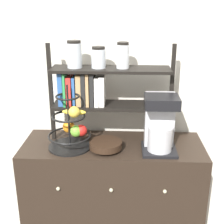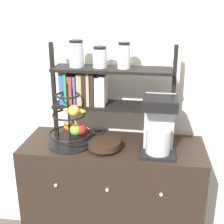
# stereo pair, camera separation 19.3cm
# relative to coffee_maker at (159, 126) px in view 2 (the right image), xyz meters

# --- Properties ---
(wall_back) EXTENTS (7.00, 0.05, 2.60)m
(wall_back) POSITION_rel_coffee_maker_xyz_m (-0.29, 0.32, 0.24)
(wall_back) COLOR silver
(wall_back) RESTS_ON ground_plane
(sideboard) EXTENTS (1.16, 0.45, 0.89)m
(sideboard) POSITION_rel_coffee_maker_xyz_m (-0.29, 0.06, -0.62)
(sideboard) COLOR black
(sideboard) RESTS_ON ground_plane
(coffee_maker) EXTENTS (0.21, 0.21, 0.35)m
(coffee_maker) POSITION_rel_coffee_maker_xyz_m (0.00, 0.00, 0.00)
(coffee_maker) COLOR black
(coffee_maker) RESTS_ON sideboard
(fruit_stand) EXTENTS (0.27, 0.27, 0.41)m
(fruit_stand) POSITION_rel_coffee_maker_xyz_m (-0.54, 0.01, -0.04)
(fruit_stand) COLOR black
(fruit_stand) RESTS_ON sideboard
(wooden_bowl) EXTENTS (0.20, 0.20, 0.06)m
(wooden_bowl) POSITION_rel_coffee_maker_xyz_m (-0.33, -0.02, -0.14)
(wooden_bowl) COLOR black
(wooden_bowl) RESTS_ON sideboard
(shelf_hutch) EXTENTS (0.78, 0.20, 0.65)m
(shelf_hutch) POSITION_rel_coffee_maker_xyz_m (-0.40, 0.13, 0.22)
(shelf_hutch) COLOR black
(shelf_hutch) RESTS_ON sideboard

